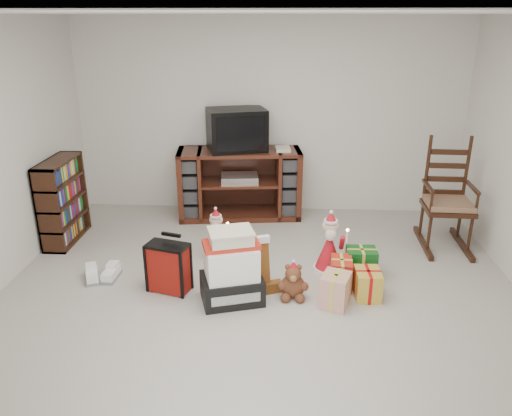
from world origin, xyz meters
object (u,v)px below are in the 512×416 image
(santa_figurine, at_px, (329,248))
(sneaker_pair, at_px, (102,275))
(tv_stand, at_px, (240,183))
(bookshelf, at_px, (63,202))
(red_suitcase, at_px, (169,268))
(teddy_bear, at_px, (293,283))
(crt_television, at_px, (237,130))
(rocking_chair, at_px, (446,208))
(gift_cluster, at_px, (353,280))
(gift_pile, at_px, (232,271))
(mrs_claus_figurine, at_px, (217,239))

(santa_figurine, xyz_separation_m, sneaker_pair, (-2.29, -0.32, -0.20))
(tv_stand, bearing_deg, bookshelf, -162.37)
(tv_stand, distance_m, red_suitcase, 2.05)
(tv_stand, bearing_deg, teddy_bear, -77.93)
(sneaker_pair, height_order, crt_television, crt_television)
(tv_stand, bearing_deg, rocking_chair, -23.33)
(crt_television, bearing_deg, gift_cluster, -72.84)
(red_suitcase, distance_m, gift_cluster, 1.76)
(gift_cluster, distance_m, crt_television, 2.51)
(tv_stand, xyz_separation_m, teddy_bear, (0.68, -2.03, -0.30))
(rocking_chair, relative_size, santa_figurine, 1.98)
(gift_cluster, bearing_deg, gift_pile, -168.92)
(mrs_claus_figurine, distance_m, crt_television, 1.56)
(red_suitcase, relative_size, sneaker_pair, 1.56)
(mrs_claus_figurine, bearing_deg, rocking_chair, 11.16)
(tv_stand, distance_m, teddy_bear, 2.16)
(bookshelf, bearing_deg, gift_cluster, -17.47)
(bookshelf, bearing_deg, tv_stand, 24.05)
(bookshelf, height_order, sneaker_pair, bookshelf)
(tv_stand, xyz_separation_m, gift_cluster, (1.25, -1.89, -0.32))
(bookshelf, relative_size, rocking_chair, 0.76)
(bookshelf, height_order, gift_cluster, bookshelf)
(teddy_bear, bearing_deg, rocking_chair, 36.65)
(sneaker_pair, relative_size, crt_television, 0.45)
(gift_pile, height_order, sneaker_pair, gift_pile)
(gift_cluster, bearing_deg, santa_figurine, 115.00)
(bookshelf, height_order, red_suitcase, bookshelf)
(teddy_bear, relative_size, crt_television, 0.41)
(bookshelf, height_order, crt_television, crt_television)
(bookshelf, distance_m, crt_television, 2.24)
(rocking_chair, distance_m, red_suitcase, 3.18)
(rocking_chair, height_order, teddy_bear, rocking_chair)
(gift_pile, relative_size, gift_cluster, 0.82)
(red_suitcase, relative_size, santa_figurine, 0.87)
(sneaker_pair, bearing_deg, bookshelf, 115.65)
(teddy_bear, relative_size, gift_cluster, 0.40)
(tv_stand, distance_m, sneaker_pair, 2.22)
(crt_television, bearing_deg, mrs_claus_figurine, -112.01)
(mrs_claus_figurine, xyz_separation_m, crt_television, (0.11, 1.25, 0.93))
(teddy_bear, relative_size, santa_figurine, 0.52)
(rocking_chair, xyz_separation_m, mrs_claus_figurine, (-2.56, -0.51, -0.22))
(bookshelf, relative_size, santa_figurine, 1.49)
(gift_pile, bearing_deg, santa_figurine, 17.75)
(gift_pile, relative_size, santa_figurine, 1.06)
(rocking_chair, height_order, sneaker_pair, rocking_chair)
(red_suitcase, relative_size, mrs_claus_figurine, 1.00)
(rocking_chair, xyz_separation_m, teddy_bear, (-1.74, -1.29, -0.29))
(tv_stand, distance_m, santa_figurine, 1.82)
(rocking_chair, bearing_deg, bookshelf, -176.23)
(santa_figurine, bearing_deg, gift_pile, -145.68)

